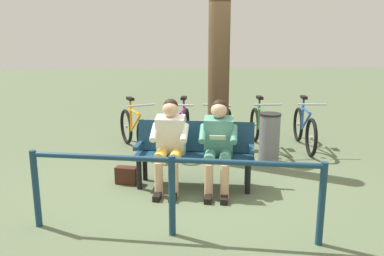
# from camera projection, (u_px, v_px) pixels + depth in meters

# --- Properties ---
(ground_plane) EXTENTS (40.00, 40.00, 0.00)m
(ground_plane) POSITION_uv_depth(u_px,v_px,m) (200.00, 186.00, 5.42)
(ground_plane) COLOR #566647
(bench) EXTENTS (1.66, 0.79, 0.87)m
(bench) POSITION_uv_depth(u_px,v_px,m) (195.00, 149.00, 5.37)
(bench) COLOR navy
(bench) RESTS_ON ground
(person_reading) EXTENTS (0.54, 0.82, 1.20)m
(person_reading) POSITION_uv_depth(u_px,v_px,m) (218.00, 142.00, 5.14)
(person_reading) COLOR #4C8C7A
(person_reading) RESTS_ON ground
(person_companion) EXTENTS (0.54, 0.82, 1.20)m
(person_companion) POSITION_uv_depth(u_px,v_px,m) (170.00, 140.00, 5.21)
(person_companion) COLOR white
(person_companion) RESTS_ON ground
(handbag) EXTENTS (0.33, 0.23, 0.24)m
(handbag) POSITION_uv_depth(u_px,v_px,m) (127.00, 175.00, 5.48)
(handbag) COLOR #3F1E14
(handbag) RESTS_ON ground
(tree_trunk) EXTENTS (0.33, 0.33, 3.03)m
(tree_trunk) POSITION_uv_depth(u_px,v_px,m) (219.00, 68.00, 6.14)
(tree_trunk) COLOR #4C3823
(tree_trunk) RESTS_ON ground
(litter_bin) EXTENTS (0.35, 0.35, 0.81)m
(litter_bin) POSITION_uv_depth(u_px,v_px,m) (269.00, 138.00, 6.36)
(litter_bin) COLOR slate
(litter_bin) RESTS_ON ground
(bicycle_red) EXTENTS (0.48, 1.67, 0.94)m
(bicycle_red) POSITION_uv_depth(u_px,v_px,m) (304.00, 129.00, 7.18)
(bicycle_red) COLOR black
(bicycle_red) RESTS_ON ground
(bicycle_blue) EXTENTS (0.48, 1.68, 0.94)m
(bicycle_blue) POSITION_uv_depth(u_px,v_px,m) (261.00, 129.00, 7.14)
(bicycle_blue) COLOR black
(bicycle_blue) RESTS_ON ground
(bicycle_purple) EXTENTS (0.73, 1.58, 0.94)m
(bicycle_purple) POSITION_uv_depth(u_px,v_px,m) (221.00, 130.00, 7.08)
(bicycle_purple) COLOR black
(bicycle_purple) RESTS_ON ground
(bicycle_green) EXTENTS (0.52, 1.66, 0.94)m
(bicycle_green) POSITION_uv_depth(u_px,v_px,m) (183.00, 130.00, 7.10)
(bicycle_green) COLOR black
(bicycle_green) RESTS_ON ground
(bicycle_silver) EXTENTS (0.69, 1.60, 0.94)m
(bicycle_silver) POSITION_uv_depth(u_px,v_px,m) (134.00, 131.00, 7.04)
(bicycle_silver) COLOR black
(bicycle_silver) RESTS_ON ground
(railing_fence) EXTENTS (2.93, 0.73, 0.85)m
(railing_fence) POSITION_uv_depth(u_px,v_px,m) (172.00, 181.00, 3.96)
(railing_fence) COLOR navy
(railing_fence) RESTS_ON ground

